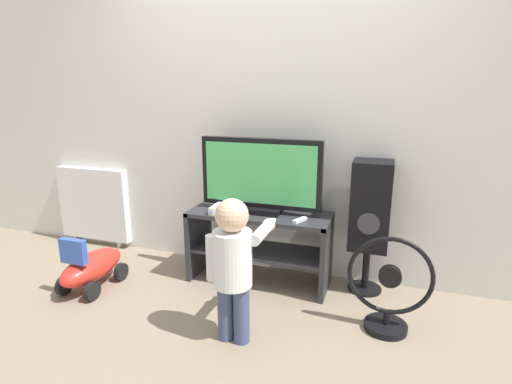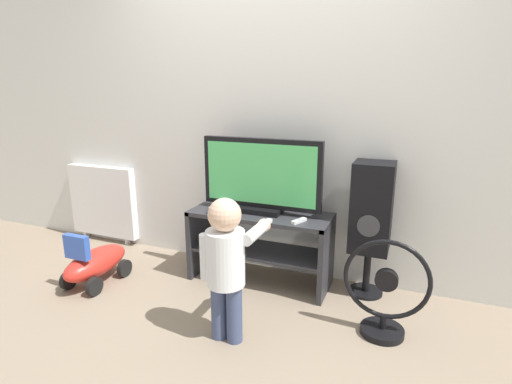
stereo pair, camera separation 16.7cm
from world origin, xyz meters
name	(u,v)px [view 2 (the right image)]	position (x,y,z in m)	size (l,w,h in m)	color
ground_plane	(250,292)	(0.00, 0.00, 0.00)	(16.00, 16.00, 0.00)	gray
wall_back	(274,109)	(0.00, 0.49, 1.30)	(10.00, 0.06, 2.60)	silver
tv_stand	(260,237)	(0.00, 0.21, 0.36)	(1.06, 0.41, 0.55)	#2D2D33
television	(261,177)	(0.00, 0.22, 0.83)	(0.91, 0.20, 0.55)	black
game_console	(217,208)	(-0.31, 0.11, 0.58)	(0.04, 0.18, 0.06)	white
remote_primary	(299,221)	(0.33, 0.10, 0.57)	(0.09, 0.13, 0.03)	white
child	(227,258)	(0.10, -0.56, 0.52)	(0.33, 0.49, 0.87)	#3F4C72
speaker_tower	(371,211)	(0.79, 0.31, 0.63)	(0.27, 0.27, 0.97)	black
floor_fan	(385,294)	(0.95, -0.17, 0.27)	(0.50, 0.26, 0.61)	black
ride_on_toy	(95,263)	(-1.15, -0.31, 0.17)	(0.29, 0.59, 0.44)	red
radiator	(103,201)	(-1.71, 0.42, 0.40)	(0.73, 0.08, 0.74)	white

